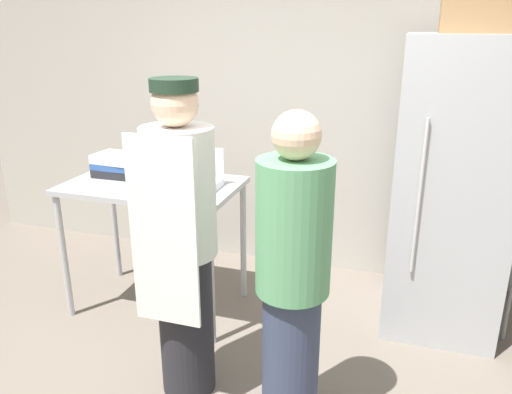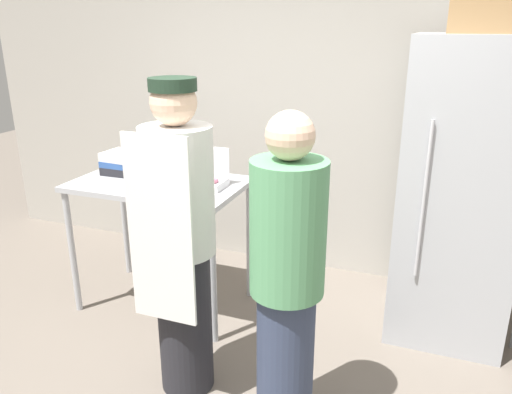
{
  "view_description": "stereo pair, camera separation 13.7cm",
  "coord_description": "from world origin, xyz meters",
  "px_view_note": "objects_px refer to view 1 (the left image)",
  "views": [
    {
      "loc": [
        0.67,
        -1.71,
        1.94
      ],
      "look_at": [
        -0.08,
        0.7,
        1.07
      ],
      "focal_mm": 35.0,
      "sensor_mm": 36.0,
      "label": 1
    },
    {
      "loc": [
        0.8,
        -1.66,
        1.94
      ],
      "look_at": [
        -0.08,
        0.7,
        1.07
      ],
      "focal_mm": 35.0,
      "sensor_mm": 36.0,
      "label": 2
    }
  ],
  "objects_px": {
    "donut_box": "(201,181)",
    "cardboard_storage_box": "(475,8)",
    "blender_pitcher": "(154,165)",
    "person_baker": "(182,242)",
    "refrigerator": "(450,189)",
    "person_customer": "(292,282)",
    "binder_stack": "(117,165)"
  },
  "relations": [
    {
      "from": "donut_box",
      "to": "cardboard_storage_box",
      "type": "bearing_deg",
      "value": 12.68
    },
    {
      "from": "cardboard_storage_box",
      "to": "donut_box",
      "type": "bearing_deg",
      "value": -167.32
    },
    {
      "from": "blender_pitcher",
      "to": "person_baker",
      "type": "xyz_separation_m",
      "value": [
        0.56,
        -0.76,
        -0.16
      ]
    },
    {
      "from": "donut_box",
      "to": "blender_pitcher",
      "type": "xyz_separation_m",
      "value": [
        -0.34,
        0.01,
        0.07
      ]
    },
    {
      "from": "refrigerator",
      "to": "person_customer",
      "type": "height_order",
      "value": "refrigerator"
    },
    {
      "from": "refrigerator",
      "to": "donut_box",
      "type": "relative_size",
      "value": 7.63
    },
    {
      "from": "blender_pitcher",
      "to": "cardboard_storage_box",
      "type": "bearing_deg",
      "value": 10.06
    },
    {
      "from": "donut_box",
      "to": "blender_pitcher",
      "type": "height_order",
      "value": "blender_pitcher"
    },
    {
      "from": "refrigerator",
      "to": "donut_box",
      "type": "distance_m",
      "value": 1.6
    },
    {
      "from": "person_baker",
      "to": "blender_pitcher",
      "type": "bearing_deg",
      "value": 126.27
    },
    {
      "from": "blender_pitcher",
      "to": "person_customer",
      "type": "bearing_deg",
      "value": -36.83
    },
    {
      "from": "refrigerator",
      "to": "blender_pitcher",
      "type": "bearing_deg",
      "value": -168.57
    },
    {
      "from": "binder_stack",
      "to": "person_baker",
      "type": "bearing_deg",
      "value": -42.89
    },
    {
      "from": "binder_stack",
      "to": "cardboard_storage_box",
      "type": "relative_size",
      "value": 0.85
    },
    {
      "from": "donut_box",
      "to": "cardboard_storage_box",
      "type": "distance_m",
      "value": 1.9
    },
    {
      "from": "refrigerator",
      "to": "blender_pitcher",
      "type": "xyz_separation_m",
      "value": [
        -1.9,
        -0.38,
        0.1
      ]
    },
    {
      "from": "refrigerator",
      "to": "cardboard_storage_box",
      "type": "xyz_separation_m",
      "value": [
        -0.0,
        -0.05,
        1.08
      ]
    },
    {
      "from": "person_customer",
      "to": "refrigerator",
      "type": "bearing_deg",
      "value": 60.0
    },
    {
      "from": "cardboard_storage_box",
      "to": "person_baker",
      "type": "distance_m",
      "value": 2.07
    },
    {
      "from": "binder_stack",
      "to": "person_customer",
      "type": "xyz_separation_m",
      "value": [
        1.5,
        -0.94,
        -0.19
      ]
    },
    {
      "from": "donut_box",
      "to": "person_baker",
      "type": "height_order",
      "value": "person_baker"
    },
    {
      "from": "donut_box",
      "to": "refrigerator",
      "type": "bearing_deg",
      "value": 14.33
    },
    {
      "from": "binder_stack",
      "to": "cardboard_storage_box",
      "type": "bearing_deg",
      "value": 7.04
    },
    {
      "from": "person_customer",
      "to": "blender_pitcher",
      "type": "bearing_deg",
      "value": 143.17
    },
    {
      "from": "binder_stack",
      "to": "person_baker",
      "type": "distance_m",
      "value": 1.22
    },
    {
      "from": "cardboard_storage_box",
      "to": "person_baker",
      "type": "xyz_separation_m",
      "value": [
        -1.34,
        -1.1,
        -1.14
      ]
    },
    {
      "from": "donut_box",
      "to": "person_customer",
      "type": "bearing_deg",
      "value": -46.29
    },
    {
      "from": "refrigerator",
      "to": "person_baker",
      "type": "relative_size",
      "value": 1.11
    },
    {
      "from": "refrigerator",
      "to": "person_baker",
      "type": "height_order",
      "value": "refrigerator"
    },
    {
      "from": "refrigerator",
      "to": "cardboard_storage_box",
      "type": "relative_size",
      "value": 5.18
    },
    {
      "from": "blender_pitcher",
      "to": "binder_stack",
      "type": "relative_size",
      "value": 0.87
    },
    {
      "from": "cardboard_storage_box",
      "to": "person_customer",
      "type": "relative_size",
      "value": 0.23
    }
  ]
}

